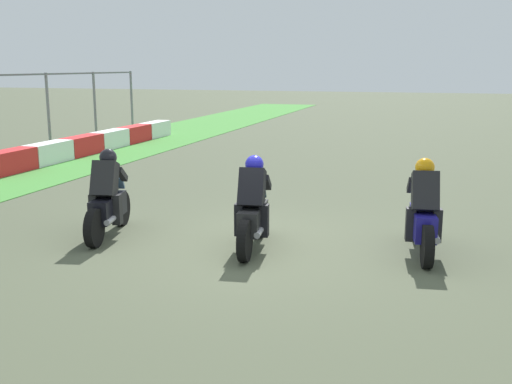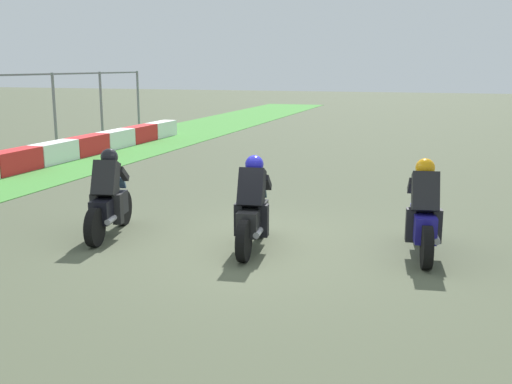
% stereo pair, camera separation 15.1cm
% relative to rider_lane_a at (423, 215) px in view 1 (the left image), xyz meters
% --- Properties ---
extents(ground_plane, '(120.00, 120.00, 0.00)m').
position_rel_rider_lane_a_xyz_m(ground_plane, '(-0.30, 2.61, -0.62)').
color(ground_plane, '#4D543D').
extents(rider_lane_a, '(2.04, 0.59, 1.51)m').
position_rel_rider_lane_a_xyz_m(rider_lane_a, '(0.00, 0.00, 0.00)').
color(rider_lane_a, black).
rests_on(rider_lane_a, ground_plane).
extents(rider_lane_b, '(2.04, 0.58, 1.51)m').
position_rel_rider_lane_a_xyz_m(rider_lane_b, '(-0.49, 2.63, 0.00)').
color(rider_lane_b, black).
rests_on(rider_lane_b, ground_plane).
extents(rider_lane_c, '(2.03, 0.63, 1.51)m').
position_rel_rider_lane_a_xyz_m(rider_lane_c, '(-0.51, 5.26, 0.00)').
color(rider_lane_c, black).
rests_on(rider_lane_c, ground_plane).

